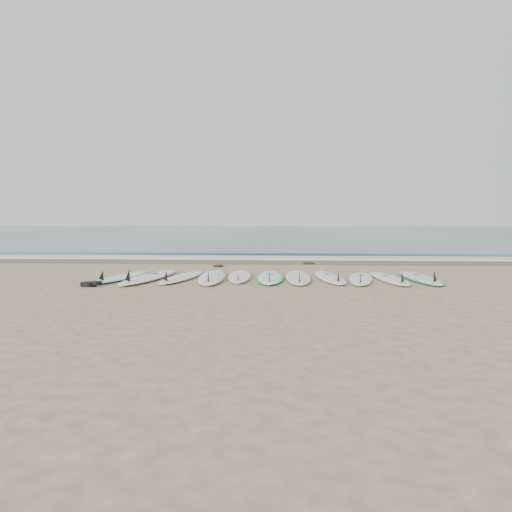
# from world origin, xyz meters

# --- Properties ---
(ground) EXTENTS (120.00, 120.00, 0.00)m
(ground) POSITION_xyz_m (0.00, 0.00, 0.00)
(ground) COLOR tan
(ocean) EXTENTS (120.00, 55.00, 0.03)m
(ocean) POSITION_xyz_m (0.00, 32.50, 0.01)
(ocean) COLOR #1F4F58
(ocean) RESTS_ON ground
(wet_sand_band) EXTENTS (120.00, 1.80, 0.01)m
(wet_sand_band) POSITION_xyz_m (0.00, 4.10, 0.01)
(wet_sand_band) COLOR brown
(wet_sand_band) RESTS_ON ground
(foam_band) EXTENTS (120.00, 1.40, 0.04)m
(foam_band) POSITION_xyz_m (0.00, 5.50, 0.02)
(foam_band) COLOR silver
(foam_band) RESTS_ON ground
(wave_crest) EXTENTS (120.00, 1.00, 0.10)m
(wave_crest) POSITION_xyz_m (0.00, 7.00, 0.05)
(wave_crest) COLOR #1F4F58
(wave_crest) RESTS_ON ground
(surfboard_0) EXTENTS (0.95, 2.42, 0.30)m
(surfboard_0) POSITION_xyz_m (-3.29, -0.09, 0.04)
(surfboard_0) COLOR white
(surfboard_0) RESTS_ON ground
(surfboard_1) EXTENTS (0.97, 2.87, 0.36)m
(surfboard_1) POSITION_xyz_m (-2.66, -0.22, 0.06)
(surfboard_1) COLOR white
(surfboard_1) RESTS_ON ground
(surfboard_2) EXTENTS (0.88, 2.48, 0.31)m
(surfboard_2) POSITION_xyz_m (-1.95, -0.13, 0.05)
(surfboard_2) COLOR white
(surfboard_2) RESTS_ON ground
(surfboard_3) EXTENTS (0.79, 2.81, 0.35)m
(surfboard_3) POSITION_xyz_m (-1.27, -0.09, 0.06)
(surfboard_3) COLOR white
(surfboard_3) RESTS_ON ground
(surfboard_4) EXTENTS (0.62, 2.39, 0.30)m
(surfboard_4) POSITION_xyz_m (-0.68, 0.13, 0.05)
(surfboard_4) COLOR white
(surfboard_4) RESTS_ON ground
(surfboard_5) EXTENTS (0.65, 2.51, 0.32)m
(surfboard_5) POSITION_xyz_m (-0.00, 0.04, 0.05)
(surfboard_5) COLOR white
(surfboard_5) RESTS_ON ground
(surfboard_6) EXTENTS (0.57, 2.65, 0.34)m
(surfboard_6) POSITION_xyz_m (0.62, 0.01, 0.06)
(surfboard_6) COLOR white
(surfboard_6) RESTS_ON ground
(surfboard_7) EXTENTS (0.78, 2.54, 0.32)m
(surfboard_7) POSITION_xyz_m (1.32, 0.07, 0.06)
(surfboard_7) COLOR white
(surfboard_7) RESTS_ON ground
(surfboard_8) EXTENTS (0.87, 2.43, 0.31)m
(surfboard_8) POSITION_xyz_m (1.97, -0.10, 0.05)
(surfboard_8) COLOR white
(surfboard_8) RESTS_ON ground
(surfboard_9) EXTENTS (0.71, 2.48, 0.31)m
(surfboard_9) POSITION_xyz_m (2.59, -0.05, 0.05)
(surfboard_9) COLOR white
(surfboard_9) RESTS_ON ground
(surfboard_10) EXTENTS (0.74, 2.57, 0.32)m
(surfboard_10) POSITION_xyz_m (3.28, 0.12, 0.05)
(surfboard_10) COLOR white
(surfboard_10) RESTS_ON ground
(seaweed_near) EXTENTS (0.32, 0.25, 0.06)m
(seaweed_near) POSITION_xyz_m (-1.50, 2.65, 0.03)
(seaweed_near) COLOR black
(seaweed_near) RESTS_ON ground
(seaweed_far) EXTENTS (0.35, 0.27, 0.07)m
(seaweed_far) POSITION_xyz_m (1.01, 3.50, 0.03)
(seaweed_far) COLOR black
(seaweed_far) RESTS_ON ground
(leash_coil) EXTENTS (0.46, 0.36, 0.11)m
(leash_coil) POSITION_xyz_m (-3.52, -1.29, 0.05)
(leash_coil) COLOR black
(leash_coil) RESTS_ON ground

